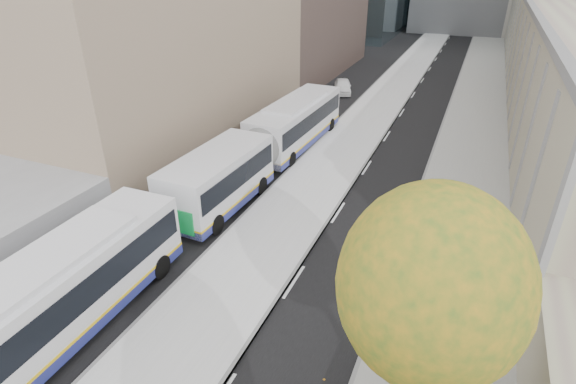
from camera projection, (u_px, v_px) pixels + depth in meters
The scene contains 5 objects.
bus_platform at pixel (354, 135), 32.71m from camera, with size 4.25×150.00×0.15m, color silver.
sidewalk at pixel (470, 152), 29.97m from camera, with size 4.75×150.00×0.08m, color gray.
tree_c at pixel (432, 287), 9.78m from camera, with size 4.20×4.20×7.28m.
bus_far at pixel (269, 142), 27.18m from camera, with size 3.35×18.30×3.04m.
distant_car at pixel (343, 86), 42.80m from camera, with size 1.56×3.88×1.32m, color white.
Camera 1 is at (3.70, 4.69, 11.64)m, focal length 28.00 mm.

